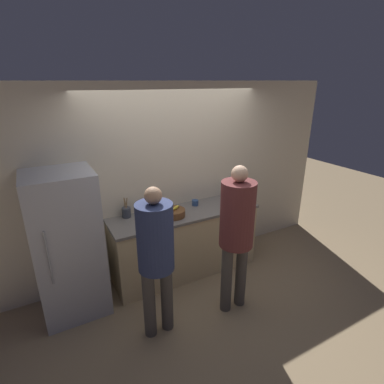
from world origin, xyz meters
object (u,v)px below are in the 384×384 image
(bottle_clear, at_px, (244,197))
(utensil_crock, at_px, (126,212))
(person_left, at_px, (156,250))
(fruit_bowl, at_px, (173,213))
(person_center, at_px, (237,226))
(bottle_amber, at_px, (238,199))
(cup_blue, at_px, (195,203))
(refrigerator, at_px, (68,245))

(bottle_clear, bearing_deg, utensil_crock, 170.02)
(person_left, xyz_separation_m, fruit_bowl, (0.57, 0.80, -0.03))
(person_left, bearing_deg, person_center, -4.38)
(person_left, height_order, bottle_amber, person_left)
(bottle_clear, distance_m, cup_blue, 0.73)
(refrigerator, relative_size, cup_blue, 19.04)
(refrigerator, distance_m, utensil_crock, 0.81)
(refrigerator, relative_size, fruit_bowl, 5.50)
(bottle_amber, height_order, bottle_clear, bottle_clear)
(bottle_clear, bearing_deg, refrigerator, 178.82)
(utensil_crock, xyz_separation_m, bottle_clear, (1.67, -0.29, -0.01))
(refrigerator, bearing_deg, person_center, -28.08)
(person_left, bearing_deg, bottle_clear, 24.51)
(refrigerator, xyz_separation_m, cup_blue, (1.73, 0.16, 0.12))
(cup_blue, bearing_deg, bottle_amber, -19.53)
(bottle_amber, bearing_deg, person_left, -154.25)
(utensil_crock, distance_m, cup_blue, 0.97)
(person_left, bearing_deg, cup_blue, 44.61)
(person_center, relative_size, utensil_crock, 6.65)
(bottle_amber, xyz_separation_m, cup_blue, (-0.60, 0.21, -0.02))
(bottle_clear, height_order, cup_blue, bottle_clear)
(person_left, distance_m, fruit_bowl, 0.98)
(refrigerator, height_order, utensil_crock, refrigerator)
(utensil_crock, relative_size, cup_blue, 2.97)
(refrigerator, relative_size, utensil_crock, 6.40)
(person_left, distance_m, bottle_amber, 1.77)
(fruit_bowl, height_order, bottle_clear, bottle_clear)
(person_left, height_order, person_center, person_center)
(refrigerator, height_order, cup_blue, refrigerator)
(refrigerator, height_order, person_center, person_center)
(person_center, height_order, utensil_crock, person_center)
(person_center, distance_m, utensil_crock, 1.46)
(utensil_crock, distance_m, bottle_amber, 1.60)
(fruit_bowl, xyz_separation_m, bottle_amber, (1.02, -0.03, 0.01))
(fruit_bowl, bearing_deg, utensil_crock, 154.17)
(utensil_crock, bearing_deg, bottle_amber, -10.68)
(refrigerator, bearing_deg, utensil_crock, 17.71)
(refrigerator, height_order, bottle_clear, refrigerator)
(person_center, relative_size, bottle_clear, 11.47)
(cup_blue, bearing_deg, bottle_clear, -16.76)
(person_left, relative_size, cup_blue, 18.68)
(fruit_bowl, relative_size, bottle_clear, 2.01)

